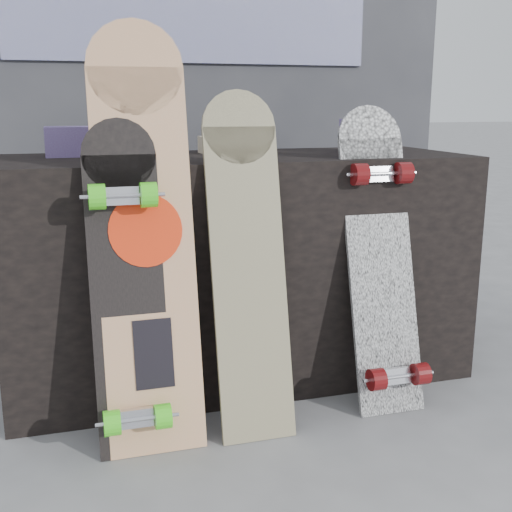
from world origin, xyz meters
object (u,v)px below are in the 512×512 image
object	(u,v)px
longboard_cascadia	(381,254)
longboard_celtic	(247,253)
vendor_table	(238,267)
skateboard_dark	(127,284)
longboard_geisha	(145,224)

from	to	relation	value
longboard_cascadia	longboard_celtic	bearing A→B (deg)	-175.44
vendor_table	skateboard_dark	world-z (taller)	skateboard_dark
vendor_table	longboard_celtic	size ratio (longest dim) A/B	1.57
longboard_geisha	longboard_cascadia	world-z (taller)	longboard_geisha
longboard_geisha	skateboard_dark	size ratio (longest dim) A/B	1.29
longboard_geisha	longboard_celtic	xyz separation A→B (m)	(0.30, -0.02, -0.10)
vendor_table	longboard_geisha	world-z (taller)	longboard_geisha
longboard_celtic	longboard_cascadia	size ratio (longest dim) A/B	1.05
longboard_geisha	skateboard_dark	bearing A→B (deg)	-140.00
vendor_table	longboard_geisha	distance (m)	0.57
vendor_table	longboard_celtic	bearing A→B (deg)	-100.79
longboard_geisha	longboard_celtic	distance (m)	0.31
longboard_cascadia	skateboard_dark	xyz separation A→B (m)	(-0.82, -0.07, -0.02)
longboard_geisha	skateboard_dark	world-z (taller)	longboard_geisha
vendor_table	longboard_celtic	distance (m)	0.41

